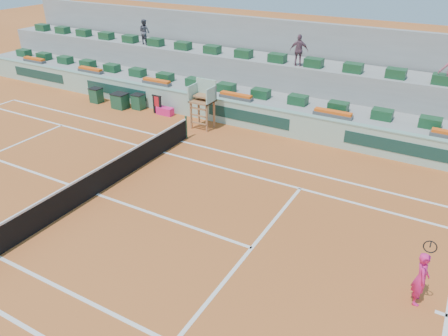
{
  "coord_description": "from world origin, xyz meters",
  "views": [
    {
      "loc": [
        10.93,
        -9.68,
        8.38
      ],
      "look_at": [
        4.0,
        2.5,
        1.0
      ],
      "focal_mm": 35.0,
      "sensor_mm": 36.0,
      "label": 1
    }
  ],
  "objects_px": {
    "umpire_chair": "(203,98)",
    "player_bag": "(165,111)",
    "drink_cooler_a": "(138,102)",
    "tennis_player": "(421,278)"
  },
  "relations": [
    {
      "from": "player_bag",
      "to": "umpire_chair",
      "type": "xyz_separation_m",
      "value": [
        2.73,
        -0.44,
        1.34
      ]
    },
    {
      "from": "tennis_player",
      "to": "drink_cooler_a",
      "type": "bearing_deg",
      "value": 153.44
    },
    {
      "from": "drink_cooler_a",
      "to": "umpire_chair",
      "type": "bearing_deg",
      "value": -5.65
    },
    {
      "from": "player_bag",
      "to": "drink_cooler_a",
      "type": "bearing_deg",
      "value": 179.73
    },
    {
      "from": "player_bag",
      "to": "tennis_player",
      "type": "height_order",
      "value": "tennis_player"
    },
    {
      "from": "umpire_chair",
      "to": "drink_cooler_a",
      "type": "bearing_deg",
      "value": 174.35
    },
    {
      "from": "drink_cooler_a",
      "to": "tennis_player",
      "type": "relative_size",
      "value": 0.37
    },
    {
      "from": "player_bag",
      "to": "umpire_chair",
      "type": "relative_size",
      "value": 0.38
    },
    {
      "from": "umpire_chair",
      "to": "player_bag",
      "type": "bearing_deg",
      "value": 170.8
    },
    {
      "from": "tennis_player",
      "to": "player_bag",
      "type": "bearing_deg",
      "value": 150.53
    }
  ]
}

